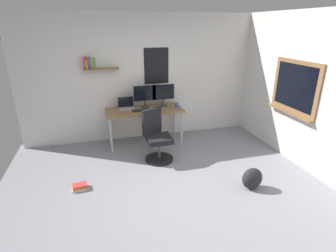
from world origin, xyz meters
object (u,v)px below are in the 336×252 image
at_px(monitor_primary, 145,95).
at_px(keyboard, 141,110).
at_px(office_chair, 157,139).
at_px(computer_mouse, 155,109).
at_px(desk, 145,112).
at_px(book_stack_on_floor, 80,187).
at_px(backpack, 252,178).
at_px(monitor_secondary, 163,94).
at_px(laptop, 126,106).
at_px(coffee_mug, 177,105).

relative_size(monitor_primary, keyboard, 1.25).
height_order(office_chair, computer_mouse, office_chair).
bearing_deg(desk, computer_mouse, -22.67).
bearing_deg(office_chair, book_stack_on_floor, -154.76).
distance_m(computer_mouse, book_stack_on_floor, 2.14).
height_order(computer_mouse, book_stack_on_floor, computer_mouse).
xyz_separation_m(desk, backpack, (1.25, -2.10, -0.50)).
xyz_separation_m(monitor_primary, monitor_secondary, (0.39, 0.00, 0.00)).
xyz_separation_m(computer_mouse, book_stack_on_floor, (-1.50, -1.35, -0.72)).
height_order(office_chair, keyboard, office_chair).
distance_m(laptop, book_stack_on_floor, 2.00).
xyz_separation_m(coffee_mug, backpack, (0.57, -2.07, -0.62)).
bearing_deg(laptop, coffee_mug, -10.60).
relative_size(laptop, keyboard, 0.84).
relative_size(laptop, monitor_secondary, 0.67).
bearing_deg(monitor_primary, book_stack_on_floor, -130.99).
xyz_separation_m(monitor_primary, backpack, (1.21, -2.21, -0.84)).
bearing_deg(desk, keyboard, -132.64).
distance_m(monitor_secondary, keyboard, 0.60).
xyz_separation_m(office_chair, keyboard, (-0.15, 0.70, 0.34)).
relative_size(keyboard, coffee_mug, 4.02).
xyz_separation_m(monitor_primary, book_stack_on_floor, (-1.34, -1.54, -0.97)).
distance_m(monitor_primary, monitor_secondary, 0.39).
xyz_separation_m(office_chair, monitor_primary, (-0.03, 0.89, 0.60)).
xyz_separation_m(computer_mouse, backpack, (1.05, -2.02, -0.59)).
distance_m(office_chair, book_stack_on_floor, 1.56).
bearing_deg(laptop, keyboard, -41.67).
xyz_separation_m(office_chair, monitor_secondary, (0.36, 0.89, 0.60)).
height_order(coffee_mug, book_stack_on_floor, coffee_mug).
distance_m(monitor_primary, computer_mouse, 0.36).
bearing_deg(coffee_mug, laptop, 169.40).
bearing_deg(coffee_mug, book_stack_on_floor, -144.78).
height_order(laptop, monitor_primary, monitor_primary).
height_order(keyboard, coffee_mug, coffee_mug).
xyz_separation_m(laptop, monitor_secondary, (0.78, -0.05, 0.22)).
distance_m(monitor_primary, book_stack_on_floor, 2.26).
xyz_separation_m(laptop, monitor_primary, (0.39, -0.05, 0.22)).
bearing_deg(laptop, monitor_primary, -7.07).
height_order(backpack, book_stack_on_floor, backpack).
bearing_deg(office_chair, monitor_primary, 92.17).
xyz_separation_m(backpack, book_stack_on_floor, (-2.55, 0.67, -0.13)).
xyz_separation_m(keyboard, computer_mouse, (0.28, 0.00, 0.01)).
distance_m(desk, computer_mouse, 0.24).
bearing_deg(monitor_primary, laptop, 172.93).
bearing_deg(keyboard, monitor_secondary, 21.00).
bearing_deg(keyboard, book_stack_on_floor, -132.23).
bearing_deg(coffee_mug, monitor_primary, 167.29).
distance_m(monitor_primary, backpack, 2.66).
height_order(office_chair, backpack, office_chair).
xyz_separation_m(monitor_primary, computer_mouse, (0.16, -0.19, -0.25)).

